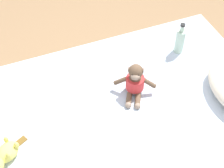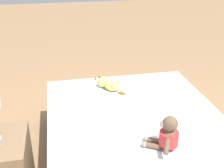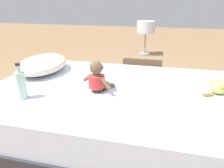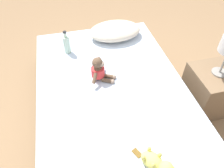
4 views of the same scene
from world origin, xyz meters
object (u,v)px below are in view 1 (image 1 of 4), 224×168
bed (118,127)px  plush_monkey (135,82)px  plush_yellow_creature (2,157)px  glass_bottle (180,41)px

bed → plush_monkey: (-0.09, 0.15, 0.32)m
bed → plush_yellow_creature: bearing=-81.1°
bed → plush_yellow_creature: (0.12, -0.76, 0.27)m
plush_yellow_creature → glass_bottle: 1.45m
plush_monkey → plush_yellow_creature: plush_monkey is taller
bed → plush_yellow_creature: plush_yellow_creature is taller
plush_yellow_creature → glass_bottle: bearing=108.1°
plush_monkey → glass_bottle: size_ratio=1.06×
plush_monkey → plush_yellow_creature: 0.93m
bed → glass_bottle: bearing=118.2°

